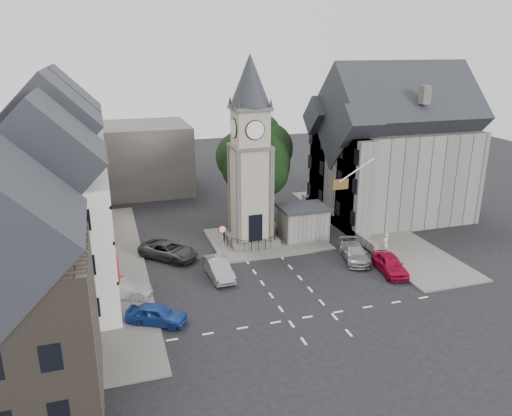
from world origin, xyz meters
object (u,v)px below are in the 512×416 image
object	(u,v)px
clock_tower	(250,153)
stone_shelter	(303,222)
car_west_blue	(157,314)
car_east_red	(390,264)
pedestrian	(385,243)

from	to	relation	value
clock_tower	stone_shelter	size ratio (longest dim) A/B	3.78
clock_tower	car_west_blue	distance (m)	16.67
car_west_blue	car_east_red	distance (m)	18.26
car_east_red	pedestrian	bearing A→B (deg)	72.27
car_east_red	car_west_blue	bearing A→B (deg)	-165.18
car_west_blue	car_east_red	xyz separation A→B (m)	(18.13, 2.18, 0.06)
stone_shelter	car_east_red	world-z (taller)	stone_shelter
car_east_red	pedestrian	distance (m)	3.80
stone_shelter	car_west_blue	xyz separation A→B (m)	(-14.43, -10.88, -0.89)
stone_shelter	car_west_blue	size ratio (longest dim) A/B	1.11
car_west_blue	car_east_red	world-z (taller)	car_east_red
clock_tower	pedestrian	size ratio (longest dim) A/B	9.13
clock_tower	stone_shelter	xyz separation A→B (m)	(4.80, -0.49, -6.57)
clock_tower	pedestrian	xyz separation A→B (m)	(10.15, -5.78, -7.23)
clock_tower	car_west_blue	bearing A→B (deg)	-130.26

